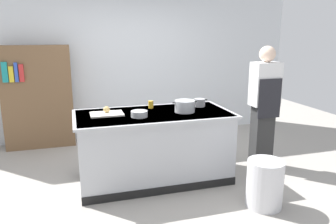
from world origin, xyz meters
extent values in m
plane|color=#9E9991|center=(0.00, 0.00, 0.00)|extent=(10.00, 10.00, 0.00)
cube|color=silver|center=(0.00, 2.10, 1.50)|extent=(6.40, 0.12, 3.00)
cube|color=#B7BABF|center=(0.00, 0.00, 0.45)|extent=(1.90, 0.90, 0.90)
cube|color=#B7BABF|center=(0.00, 0.00, 0.89)|extent=(1.98, 0.98, 0.03)
cube|color=black|center=(0.00, -0.46, 0.05)|extent=(1.90, 0.01, 0.10)
cube|color=silver|center=(-0.58, 0.08, 0.91)|extent=(0.40, 0.28, 0.02)
sphere|color=tan|center=(-0.57, 0.11, 0.96)|extent=(0.08, 0.08, 0.08)
cylinder|color=#B7BABF|center=(0.40, -0.06, 0.98)|extent=(0.26, 0.26, 0.15)
cube|color=black|center=(0.25, -0.06, 1.03)|extent=(0.04, 0.02, 0.01)
cube|color=black|center=(0.54, -0.06, 1.03)|extent=(0.04, 0.02, 0.01)
cylinder|color=#99999E|center=(0.70, 0.19, 0.95)|extent=(0.15, 0.15, 0.11)
cube|color=black|center=(0.61, 0.19, 0.99)|extent=(0.04, 0.02, 0.01)
cube|color=black|center=(0.79, 0.19, 0.99)|extent=(0.04, 0.02, 0.01)
cylinder|color=#B7BABF|center=(-0.21, -0.14, 0.94)|extent=(0.20, 0.20, 0.07)
cylinder|color=yellow|center=(0.03, 0.28, 0.95)|extent=(0.07, 0.07, 0.10)
cylinder|color=silver|center=(1.00, -1.02, 0.27)|extent=(0.40, 0.40, 0.53)
cube|color=#313131|center=(1.59, 0.00, 0.45)|extent=(0.28, 0.20, 0.90)
cube|color=silver|center=(1.59, 0.00, 1.20)|extent=(0.38, 0.24, 0.60)
sphere|color=beige|center=(1.59, 0.00, 1.61)|extent=(0.22, 0.22, 0.22)
cube|color=#232328|center=(1.59, -0.13, 1.02)|extent=(0.34, 0.02, 0.54)
cube|color=brown|center=(-1.52, 1.80, 0.85)|extent=(1.10, 0.28, 1.70)
cube|color=teal|center=(-1.95, 1.64, 1.30)|extent=(0.08, 0.03, 0.31)
cube|color=yellow|center=(-1.86, 1.64, 1.26)|extent=(0.07, 0.03, 0.25)
cube|color=#3351B7|center=(-1.79, 1.64, 1.29)|extent=(0.05, 0.03, 0.30)
cube|color=red|center=(-1.71, 1.64, 1.28)|extent=(0.07, 0.03, 0.27)
camera|label=1|loc=(-0.96, -3.88, 1.87)|focal=34.76mm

